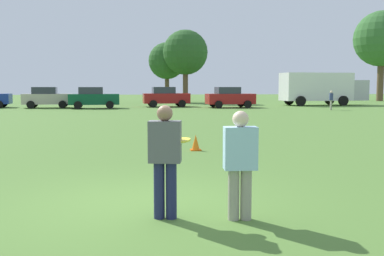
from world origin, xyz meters
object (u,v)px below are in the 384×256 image
at_px(traffic_cone, 196,143).
at_px(parked_car_center, 47,97).
at_px(parked_car_mid_right, 93,98).
at_px(player_defender, 240,159).
at_px(frisbee, 182,140).
at_px(parked_car_near_right, 166,97).
at_px(player_thrower, 165,155).
at_px(bystander_sideline_watcher, 331,99).
at_px(box_truck, 322,88).
at_px(parked_car_far_right, 230,97).

distance_m(traffic_cone, parked_car_center, 28.82).
xyz_separation_m(parked_car_center, parked_car_mid_right, (4.10, -1.42, 0.00)).
xyz_separation_m(player_defender, frisbee, (-0.83, 0.28, 0.26)).
distance_m(parked_car_mid_right, parked_car_near_right, 6.69).
distance_m(player_thrower, parked_car_near_right, 34.90).
relative_size(traffic_cone, parked_car_mid_right, 0.11).
bearing_deg(parked_car_mid_right, player_thrower, -82.76).
bearing_deg(traffic_cone, parked_car_mid_right, 102.02).
distance_m(parked_car_mid_right, bystander_sideline_watcher, 19.72).
xyz_separation_m(frisbee, bystander_sideline_watcher, (14.76, 27.86, -0.28)).
distance_m(player_defender, bystander_sideline_watcher, 31.40).
bearing_deg(parked_car_near_right, parked_car_center, -175.68).
distance_m(player_thrower, box_truck, 40.29).
relative_size(parked_car_center, box_truck, 0.50).
relative_size(parked_car_center, parked_car_far_right, 1.00).
distance_m(traffic_cone, parked_car_near_right, 27.98).
bearing_deg(parked_car_near_right, traffic_cone, -91.69).
bearing_deg(box_truck, parked_car_mid_right, -170.76).
height_order(parked_car_mid_right, box_truck, box_truck).
relative_size(box_truck, bystander_sideline_watcher, 5.61).
distance_m(player_defender, parked_car_far_right, 33.37).
bearing_deg(frisbee, player_thrower, -161.05).
xyz_separation_m(player_thrower, parked_car_far_right, (7.67, 32.53, -0.02)).
distance_m(parked_car_near_right, box_truck, 15.62).
distance_m(parked_car_center, parked_car_near_right, 10.44).
height_order(player_thrower, box_truck, box_truck).
distance_m(frisbee, parked_car_far_right, 33.28).
xyz_separation_m(player_defender, parked_car_far_right, (6.59, 32.72, 0.03)).
height_order(frisbee, parked_car_mid_right, parked_car_mid_right).
xyz_separation_m(player_thrower, box_truck, (17.70, 36.18, 0.81)).
xyz_separation_m(box_truck, bystander_sideline_watcher, (-2.69, -8.23, -0.88)).
height_order(traffic_cone, parked_car_center, parked_car_center).
relative_size(player_thrower, box_truck, 0.19).
height_order(player_thrower, parked_car_center, parked_car_center).
xyz_separation_m(parked_car_mid_right, parked_car_far_right, (11.82, -0.10, 0.00)).
xyz_separation_m(frisbee, box_truck, (17.45, 36.09, 0.60)).
xyz_separation_m(frisbee, parked_car_near_right, (1.91, 34.74, -0.23)).
distance_m(parked_car_mid_right, parked_car_far_right, 11.82).
height_order(frisbee, bystander_sideline_watcher, bystander_sideline_watcher).
bearing_deg(parked_car_far_right, frisbee, -102.88).
bearing_deg(parked_car_near_right, parked_car_far_right, -22.70).
height_order(traffic_cone, parked_car_mid_right, parked_car_mid_right).
bearing_deg(parked_car_near_right, frisbee, -93.15).
height_order(parked_car_center, parked_car_near_right, same).
height_order(parked_car_mid_right, parked_car_near_right, same).
distance_m(traffic_cone, bystander_sideline_watcher, 25.13).
bearing_deg(box_truck, parked_car_far_right, -159.99).
bearing_deg(player_defender, parked_car_near_right, 88.22).
bearing_deg(player_thrower, bystander_sideline_watcher, 61.76).
height_order(player_defender, box_truck, box_truck).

